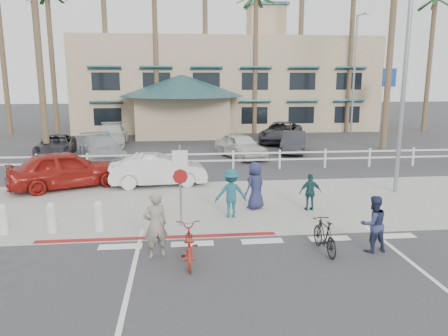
{
  "coord_description": "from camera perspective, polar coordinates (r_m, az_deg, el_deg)",
  "views": [
    {
      "loc": [
        -2.31,
        -11.05,
        4.63
      ],
      "look_at": [
        -0.76,
        3.88,
        1.5
      ],
      "focal_mm": 35.0,
      "sensor_mm": 36.0,
      "label": 1
    }
  ],
  "objects": [
    {
      "name": "parking_lot",
      "position": [
        29.51,
        -1.37,
        2.76
      ],
      "size": [
        50.0,
        16.0,
        0.01
      ],
      "primitive_type": "cube",
      "color": "#333335",
      "rests_on": "ground"
    },
    {
      "name": "bollard_1",
      "position": [
        14.24,
        -21.62,
        -6.05
      ],
      "size": [
        0.26,
        0.26,
        0.95
      ],
      "primitive_type": null,
      "color": "silver",
      "rests_on": "ground"
    },
    {
      "name": "rail_fence",
      "position": [
        22.12,
        1.47,
        1.02
      ],
      "size": [
        29.4,
        0.16,
        1.0
      ],
      "primitive_type": null,
      "color": "silver",
      "rests_on": "ground"
    },
    {
      "name": "sidewalk_plaza",
      "position": [
        16.39,
        2.42,
        -4.62
      ],
      "size": [
        22.0,
        7.0,
        0.01
      ],
      "primitive_type": "cube",
      "color": "gray",
      "rests_on": "ground"
    },
    {
      "name": "lot_car_5",
      "position": [
        31.78,
        7.49,
        4.64
      ],
      "size": [
        4.38,
        5.82,
        1.47
      ],
      "primitive_type": "imported",
      "rotation": [
        0.0,
        0.0,
        -0.42
      ],
      "color": "#2F3038",
      "rests_on": "ground"
    },
    {
      "name": "streetlight_0",
      "position": [
        18.75,
        22.49,
        10.51
      ],
      "size": [
        0.6,
        2.0,
        9.0
      ],
      "primitive_type": null,
      "color": "gray",
      "rests_on": "ground"
    },
    {
      "name": "palm_1",
      "position": [
        37.38,
        -21.61,
        13.85
      ],
      "size": [
        4.0,
        4.0,
        13.0
      ],
      "primitive_type": null,
      "color": "#143516",
      "rests_on": "ground"
    },
    {
      "name": "bollard_2",
      "position": [
        14.68,
        -26.92,
        -5.98
      ],
      "size": [
        0.26,
        0.26,
        0.95
      ],
      "primitive_type": null,
      "color": "silver",
      "rests_on": "ground"
    },
    {
      "name": "ground",
      "position": [
        12.2,
        5.53,
        -10.58
      ],
      "size": [
        140.0,
        140.0,
        0.0
      ],
      "primitive_type": "plane",
      "color": "#333335"
    },
    {
      "name": "palm_10",
      "position": [
        27.2,
        -23.05,
        13.76
      ],
      "size": [
        4.0,
        4.0,
        12.0
      ],
      "primitive_type": null,
      "color": "#143516",
      "rests_on": "ground"
    },
    {
      "name": "palm_11",
      "position": [
        30.24,
        21.0,
        15.53
      ],
      "size": [
        4.0,
        4.0,
        14.0
      ],
      "primitive_type": null,
      "color": "#143516",
      "rests_on": "ground"
    },
    {
      "name": "pedestrian_a",
      "position": [
        14.59,
        0.91,
        -3.32
      ],
      "size": [
        1.1,
        0.67,
        1.66
      ],
      "primitive_type": "imported",
      "rotation": [
        0.0,
        0.0,
        3.19
      ],
      "color": "#1A5261",
      "rests_on": "ground"
    },
    {
      "name": "lot_car_0",
      "position": [
        27.81,
        -21.13,
        2.74
      ],
      "size": [
        2.82,
        4.88,
        1.28
      ],
      "primitive_type": "imported",
      "rotation": [
        0.0,
        0.0,
        0.16
      ],
      "color": "#24252A",
      "rests_on": "ground"
    },
    {
      "name": "car_red_compact",
      "position": [
        19.67,
        -19.9,
        -0.14
      ],
      "size": [
        5.11,
        3.65,
        1.61
      ],
      "primitive_type": "imported",
      "rotation": [
        0.0,
        0.0,
        1.98
      ],
      "color": "maroon",
      "rests_on": "ground"
    },
    {
      "name": "palm_9",
      "position": [
        41.92,
        25.34,
        13.24
      ],
      "size": [
        4.0,
        4.0,
        13.0
      ],
      "primitive_type": null,
      "color": "#143516",
      "rests_on": "ground"
    },
    {
      "name": "info_sign",
      "position": [
        36.9,
        20.52,
        8.2
      ],
      "size": [
        1.2,
        0.16,
        5.6
      ],
      "primitive_type": null,
      "color": "navy",
      "rests_on": "ground"
    },
    {
      "name": "palm_3",
      "position": [
        36.17,
        -8.93,
        15.4
      ],
      "size": [
        4.0,
        4.0,
        14.0
      ],
      "primitive_type": null,
      "color": "#143516",
      "rests_on": "ground"
    },
    {
      "name": "palm_4",
      "position": [
        37.23,
        -2.46,
        16.19
      ],
      "size": [
        4.0,
        4.0,
        15.0
      ],
      "primitive_type": null,
      "color": "#143516",
      "rests_on": "ground"
    },
    {
      "name": "pedestrian_b",
      "position": [
        15.55,
        4.11,
        -2.3
      ],
      "size": [
        0.99,
        0.94,
        1.71
      ],
      "primitive_type": "imported",
      "rotation": [
        0.0,
        0.0,
        3.81
      ],
      "color": "#23274D",
      "rests_on": "ground"
    },
    {
      "name": "bike_path",
      "position": [
        10.42,
        7.77,
        -14.68
      ],
      "size": [
        12.0,
        16.0,
        0.01
      ],
      "primitive_type": "cube",
      "color": "#333335",
      "rests_on": "ground"
    },
    {
      "name": "bike_red",
      "position": [
        11.25,
        -4.64,
        -9.94
      ],
      "size": [
        0.64,
        1.81,
        0.95
      ],
      "primitive_type": "imported",
      "rotation": [
        0.0,
        0.0,
        3.14
      ],
      "color": "#9D1E13",
      "rests_on": "ground"
    },
    {
      "name": "lot_car_1",
      "position": [
        25.33,
        -15.68,
        2.45
      ],
      "size": [
        3.51,
        5.33,
        1.43
      ],
      "primitive_type": "imported",
      "rotation": [
        0.0,
        0.0,
        0.33
      ],
      "color": "#9599A1",
      "rests_on": "ground"
    },
    {
      "name": "pedestrian_child",
      "position": [
        15.64,
        11.21,
        -3.13
      ],
      "size": [
        0.78,
        0.33,
        1.33
      ],
      "primitive_type": "imported",
      "rotation": [
        0.0,
        0.0,
        3.15
      ],
      "color": "#1A4445",
      "rests_on": "ground"
    },
    {
      "name": "sign_post",
      "position": [
        13.63,
        -5.73,
        -1.78
      ],
      "size": [
        0.5,
        0.1,
        2.9
      ],
      "primitive_type": null,
      "color": "gray",
      "rests_on": "ground"
    },
    {
      "name": "bollard_0",
      "position": [
        13.92,
        -16.04,
        -6.06
      ],
      "size": [
        0.26,
        0.26,
        0.95
      ],
      "primitive_type": null,
      "color": "silver",
      "rests_on": "ground"
    },
    {
      "name": "palm_2",
      "position": [
        37.64,
        -15.25,
        16.52
      ],
      "size": [
        4.0,
        4.0,
        16.0
      ],
      "primitive_type": null,
      "color": "#143516",
      "rests_on": "ground"
    },
    {
      "name": "lot_car_3",
      "position": [
        27.57,
        9.06,
        3.34
      ],
      "size": [
        2.53,
        4.21,
        1.31
      ],
      "primitive_type": "imported",
      "rotation": [
        0.0,
        0.0,
        -0.31
      ],
      "color": "#25272C",
      "rests_on": "ground"
    },
    {
      "name": "car_white_sedan",
      "position": [
        19.13,
        -8.6,
        -0.26
      ],
      "size": [
        4.27,
        1.81,
        1.37
      ],
      "primitive_type": "imported",
      "rotation": [
        0.0,
        0.0,
        1.66
      ],
      "color": "silver",
      "rests_on": "ground"
    },
    {
      "name": "building",
      "position": [
        42.28,
        -0.09,
        13.16
      ],
      "size": [
        28.0,
        16.0,
        11.3
      ],
      "primitive_type": null,
      "color": "tan",
      "rests_on": "ground"
    },
    {
      "name": "curb_red",
      "position": [
        13.11,
        -8.67,
        -8.99
      ],
      "size": [
        7.0,
        0.25,
        0.02
      ],
      "primitive_type": "cube",
      "color": "maroon",
      "rests_on": "ground"
    },
    {
      "name": "palm_5",
      "position": [
        36.65,
        4.12,
        14.68
      ],
      "size": [
        4.0,
        4.0,
        13.0
      ],
      "primitive_type": null,
      "color": "#143516",
      "rests_on": "ground"
    },
    {
      "name": "palm_0",
      "position": [
        39.6,
        -27.1,
        14.69
      ],
      "size": [
        4.0,
        4.0,
        15.0
      ],
      "primitive_type": null,
      "color": "#143516",
      "rests_on": "ground"
    },
    {
      "name": "palm_6",
      "position": [
        38.65,
        10.02,
        17.36
      ],
      "size": [
        4.0,
        4.0,
        17.0
      ],
      "primitive_type": null,
      "color": "#143516",
      "rests_on": "ground"
    },
    {
      "name": "lot_car_4",
      "position": [
        31.02,
        -14.53,
        4.18
      ],
      "size": [
        2.3,
        5.12,
        1.46
      ],
      "primitive_type": "imported",
      "rotation": [
        0.0,
        0.0,
        0.05
      ],
      "color": "beige",
      "rests_on": "ground"
    },
    {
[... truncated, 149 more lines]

